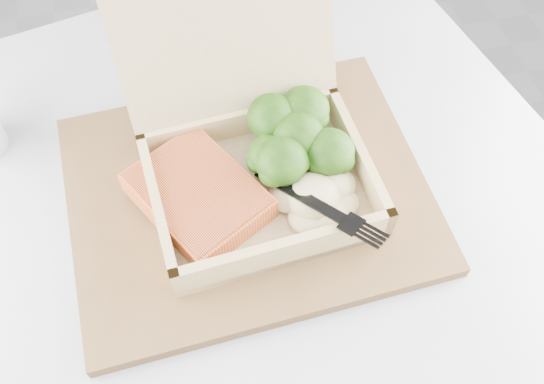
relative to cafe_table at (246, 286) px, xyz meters
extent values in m
cylinder|color=black|center=(0.00, 0.00, -0.19)|extent=(0.08, 0.08, 0.69)
cube|color=#ACAFB6|center=(0.00, 0.00, 0.17)|extent=(0.93, 0.93, 0.03)
cube|color=brown|center=(0.01, 0.02, 0.19)|extent=(0.40, 0.33, 0.02)
cube|color=tan|center=(0.03, 0.01, 0.21)|extent=(0.24, 0.19, 0.01)
cube|color=tan|center=(-0.08, 0.00, 0.23)|extent=(0.02, 0.18, 0.05)
cube|color=tan|center=(0.14, 0.02, 0.23)|extent=(0.02, 0.18, 0.05)
cube|color=tan|center=(0.03, -0.07, 0.23)|extent=(0.23, 0.03, 0.05)
cube|color=tan|center=(0.02, 0.09, 0.23)|extent=(0.23, 0.03, 0.05)
cube|color=tan|center=(0.02, 0.13, 0.33)|extent=(0.23, 0.09, 0.17)
cube|color=orange|center=(-0.04, 0.01, 0.23)|extent=(0.16, 0.17, 0.03)
ellipsoid|color=#D0C187|center=(0.08, -0.02, 0.23)|extent=(0.09, 0.08, 0.03)
cube|color=black|center=(0.03, 0.03, 0.24)|extent=(0.08, 0.10, 0.03)
cube|color=black|center=(0.08, -0.04, 0.24)|extent=(0.05, 0.05, 0.01)
cube|color=white|center=(-0.01, 0.23, 0.19)|extent=(0.13, 0.17, 0.00)
camera|label=1|loc=(-0.04, -0.33, 0.76)|focal=40.00mm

